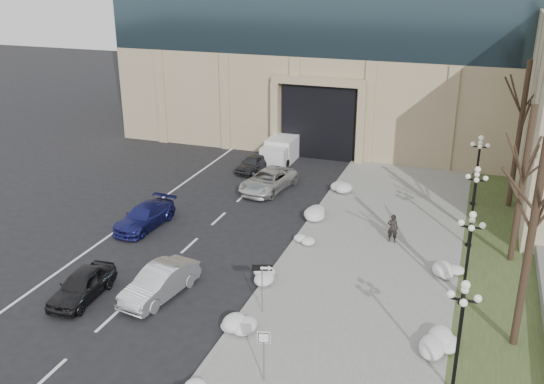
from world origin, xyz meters
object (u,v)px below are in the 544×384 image
(box_truck, at_px, (284,148))
(lamppost_a, at_px, (461,323))
(one_way_sign, at_px, (266,274))
(keep_sign, at_px, (264,346))
(car_b, at_px, (160,282))
(car_e, at_px, (253,163))
(car_c, at_px, (145,217))
(car_d, at_px, (268,181))
(pedestrian, at_px, (393,228))
(lamppost_d, at_px, (478,161))
(lamppost_c, at_px, (474,196))
(lamppost_b, at_px, (469,246))
(car_a, at_px, (82,285))

(box_truck, height_order, lamppost_a, lamppost_a)
(one_way_sign, height_order, keep_sign, one_way_sign)
(keep_sign, bearing_deg, car_b, 134.24)
(car_e, bearing_deg, car_c, -93.22)
(car_b, relative_size, car_e, 1.24)
(car_d, relative_size, lamppost_a, 1.10)
(car_c, xyz_separation_m, keep_sign, (11.69, -11.16, 1.01))
(car_d, xyz_separation_m, keep_sign, (6.80, -19.46, 0.96))
(car_e, relative_size, pedestrian, 2.18)
(keep_sign, xyz_separation_m, lamppost_d, (6.77, 21.24, 1.39))
(lamppost_d, bearing_deg, box_truck, 159.90)
(car_d, height_order, lamppost_d, lamppost_d)
(lamppost_a, height_order, lamppost_c, same)
(pedestrian, relative_size, lamppost_a, 0.35)
(box_truck, bearing_deg, keep_sign, -73.04)
(keep_sign, bearing_deg, lamppost_a, 1.03)
(lamppost_b, bearing_deg, car_d, 140.42)
(lamppost_b, distance_m, lamppost_c, 6.50)
(car_b, height_order, car_d, car_b)
(car_c, xyz_separation_m, pedestrian, (14.34, 2.61, 0.28))
(car_a, height_order, car_c, car_a)
(car_a, distance_m, lamppost_d, 25.07)
(car_b, height_order, lamppost_d, lamppost_d)
(car_b, height_order, keep_sign, keep_sign)
(box_truck, xyz_separation_m, lamppost_d, (14.81, -5.42, 2.16))
(lamppost_b, bearing_deg, car_b, -163.99)
(lamppost_a, bearing_deg, one_way_sign, 161.50)
(car_d, bearing_deg, box_truck, 109.68)
(lamppost_a, bearing_deg, keep_sign, -165.55)
(car_d, relative_size, pedestrian, 3.11)
(lamppost_b, relative_size, lamppost_c, 1.00)
(one_way_sign, xyz_separation_m, lamppost_d, (8.34, 16.71, 1.00))
(car_e, distance_m, lamppost_d, 16.30)
(car_a, xyz_separation_m, lamppost_d, (16.98, 18.29, 2.37))
(car_a, relative_size, car_e, 1.12)
(car_e, height_order, lamppost_a, lamppost_a)
(pedestrian, height_order, lamppost_b, lamppost_b)
(car_a, xyz_separation_m, keep_sign, (10.22, -2.95, 0.99))
(car_d, height_order, lamppost_b, lamppost_b)
(lamppost_a, distance_m, lamppost_b, 6.50)
(car_b, distance_m, pedestrian, 13.39)
(car_b, relative_size, car_d, 0.87)
(car_b, distance_m, lamppost_c, 17.30)
(car_b, xyz_separation_m, lamppost_b, (13.62, 3.91, 2.32))
(lamppost_d, bearing_deg, lamppost_b, -90.00)
(box_truck, bearing_deg, car_e, -108.00)
(car_a, distance_m, box_truck, 23.81)
(lamppost_a, height_order, lamppost_d, same)
(lamppost_a, bearing_deg, box_truck, 120.72)
(keep_sign, height_order, lamppost_d, lamppost_d)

